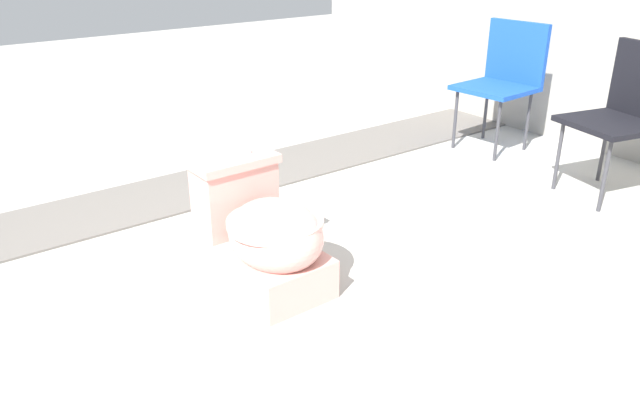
# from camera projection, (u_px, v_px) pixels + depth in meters

# --- Properties ---
(ground_plane) EXTENTS (14.00, 14.00, 0.00)m
(ground_plane) POSITION_uv_depth(u_px,v_px,m) (210.00, 298.00, 2.55)
(ground_plane) COLOR #A8A59E
(gravel_strip) EXTENTS (0.56, 8.00, 0.01)m
(gravel_strip) POSITION_uv_depth(u_px,v_px,m) (198.00, 187.00, 3.63)
(gravel_strip) COLOR #605B56
(gravel_strip) RESTS_ON ground
(toilet) EXTENTS (0.64, 0.40, 0.52)m
(toilet) POSITION_uv_depth(u_px,v_px,m) (263.00, 235.00, 2.59)
(toilet) COLOR #E09E93
(toilet) RESTS_ON ground
(folding_chair_left) EXTENTS (0.46, 0.46, 0.83)m
(folding_chair_left) POSITION_uv_depth(u_px,v_px,m) (505.00, 72.00, 4.14)
(folding_chair_left) COLOR #1947B2
(folding_chair_left) RESTS_ON ground
(folding_chair_middle) EXTENTS (0.53, 0.53, 0.83)m
(folding_chair_middle) POSITION_uv_depth(u_px,v_px,m) (628.00, 105.00, 3.37)
(folding_chair_middle) COLOR black
(folding_chair_middle) RESTS_ON ground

